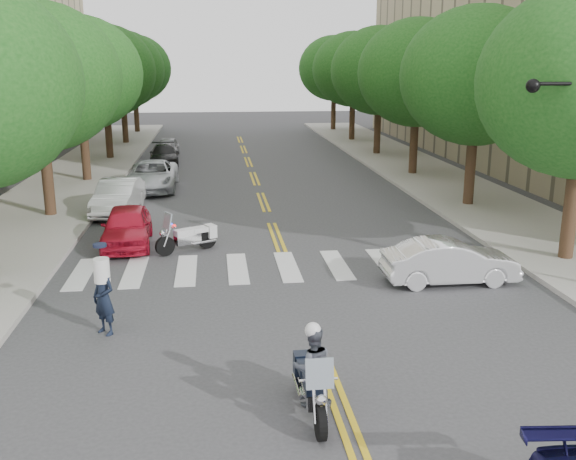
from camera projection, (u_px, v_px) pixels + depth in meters
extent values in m
plane|color=#38383A|center=(323.00, 361.00, 13.58)|extent=(140.00, 140.00, 0.00)
cube|color=#9E9991|center=(74.00, 181.00, 33.62)|extent=(5.00, 60.00, 0.15)
cube|color=#9E9991|center=(424.00, 174.00, 35.76)|extent=(5.00, 60.00, 0.15)
cylinder|color=#382316|center=(48.00, 177.00, 25.61)|extent=(0.44, 0.44, 3.32)
ellipsoid|color=#184C15|center=(38.00, 77.00, 24.62)|extent=(6.40, 6.40, 5.76)
cylinder|color=#382316|center=(85.00, 151.00, 33.30)|extent=(0.44, 0.44, 3.32)
ellipsoid|color=#184C15|center=(79.00, 73.00, 32.30)|extent=(6.40, 6.40, 5.76)
cylinder|color=#382316|center=(109.00, 134.00, 40.98)|extent=(0.44, 0.44, 3.32)
ellipsoid|color=#184C15|center=(104.00, 71.00, 39.99)|extent=(6.40, 6.40, 5.76)
cylinder|color=#382316|center=(125.00, 122.00, 48.67)|extent=(0.44, 0.44, 3.32)
ellipsoid|color=#184C15|center=(121.00, 70.00, 47.67)|extent=(6.40, 6.40, 5.76)
cylinder|color=#382316|center=(136.00, 114.00, 56.35)|extent=(0.44, 0.44, 3.32)
ellipsoid|color=#184C15|center=(134.00, 68.00, 55.36)|extent=(6.40, 6.40, 5.76)
cylinder|color=#382316|center=(570.00, 210.00, 19.91)|extent=(0.44, 0.44, 3.32)
cylinder|color=#382316|center=(470.00, 169.00, 27.59)|extent=(0.44, 0.44, 3.32)
ellipsoid|color=#184C15|center=(477.00, 76.00, 26.60)|extent=(6.40, 6.40, 5.76)
cylinder|color=#382316|center=(414.00, 146.00, 35.28)|extent=(0.44, 0.44, 3.32)
ellipsoid|color=#184C15|center=(417.00, 73.00, 34.28)|extent=(6.40, 6.40, 5.76)
cylinder|color=#382316|center=(377.00, 131.00, 42.96)|extent=(0.44, 0.44, 3.32)
ellipsoid|color=#184C15|center=(379.00, 71.00, 41.97)|extent=(6.40, 6.40, 5.76)
cylinder|color=#382316|center=(352.00, 120.00, 50.65)|extent=(0.44, 0.44, 3.32)
ellipsoid|color=#184C15|center=(353.00, 69.00, 49.65)|extent=(6.40, 6.40, 5.76)
cylinder|color=#382316|center=(333.00, 112.00, 58.33)|extent=(0.44, 0.44, 3.32)
ellipsoid|color=#184C15|center=(334.00, 68.00, 57.34)|extent=(6.40, 6.40, 5.76)
cylinder|color=black|center=(574.00, 84.00, 16.30)|extent=(2.40, 0.10, 0.10)
sphere|color=black|center=(533.00, 86.00, 16.19)|extent=(0.36, 0.36, 0.36)
cylinder|color=black|center=(320.00, 422.00, 10.70)|extent=(0.14, 0.65, 0.65)
cylinder|color=black|center=(306.00, 378.00, 12.16)|extent=(0.18, 0.65, 0.65)
cube|color=silver|center=(312.00, 392.00, 11.45)|extent=(0.32, 0.86, 0.30)
cube|color=black|center=(313.00, 383.00, 11.30)|extent=(0.35, 0.67, 0.21)
cube|color=black|center=(308.00, 368.00, 11.79)|extent=(0.39, 0.53, 0.15)
cube|color=black|center=(305.00, 363.00, 12.23)|extent=(0.42, 0.29, 0.43)
cube|color=#8C99A5|center=(320.00, 374.00, 10.61)|extent=(0.48, 0.15, 0.52)
cube|color=red|center=(324.00, 378.00, 10.82)|extent=(0.10, 0.10, 0.08)
cube|color=#0C26E5|center=(311.00, 379.00, 10.79)|extent=(0.10, 0.10, 0.08)
imported|color=#474C56|center=(313.00, 367.00, 11.32)|extent=(0.74, 0.58, 1.50)
sphere|color=silver|center=(313.00, 330.00, 11.14)|extent=(0.29, 0.29, 0.29)
cylinder|color=black|center=(165.00, 246.00, 20.85)|extent=(0.64, 0.44, 0.66)
cylinder|color=black|center=(207.00, 239.00, 21.72)|extent=(0.66, 0.47, 0.66)
cube|color=silver|center=(188.00, 239.00, 21.28)|extent=(0.91, 0.69, 0.31)
cube|color=silver|center=(185.00, 232.00, 21.17)|extent=(0.76, 0.63, 0.21)
cube|color=silver|center=(199.00, 229.00, 21.46)|extent=(0.65, 0.60, 0.15)
cube|color=silver|center=(210.00, 231.00, 21.74)|extent=(0.46, 0.51, 0.43)
cube|color=#8C99A5|center=(167.00, 221.00, 20.71)|extent=(0.36, 0.49, 0.53)
cube|color=red|center=(174.00, 226.00, 20.75)|extent=(0.13, 0.13, 0.08)
cube|color=#0C26E5|center=(171.00, 225.00, 20.93)|extent=(0.13, 0.13, 0.08)
imported|color=black|center=(104.00, 298.00, 14.74)|extent=(0.75, 0.74, 1.76)
imported|color=white|center=(450.00, 262.00, 18.24)|extent=(3.83, 1.34, 1.26)
imported|color=red|center=(127.00, 226.00, 21.95)|extent=(1.80, 4.06, 1.36)
imported|color=silver|center=(118.00, 197.00, 26.63)|extent=(1.83, 4.40, 1.42)
imported|color=#AEB1B6|center=(152.00, 176.00, 31.55)|extent=(2.34, 5.07, 1.41)
imported|color=black|center=(164.00, 155.00, 39.34)|extent=(2.01, 4.26, 1.20)
imported|color=gray|center=(168.00, 147.00, 43.04)|extent=(1.44, 3.49, 1.18)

